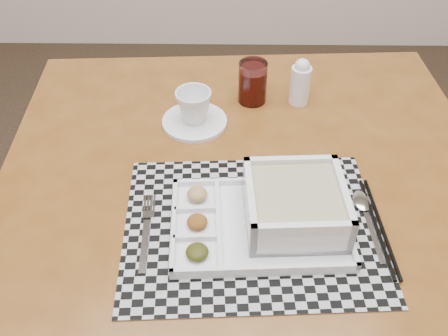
{
  "coord_description": "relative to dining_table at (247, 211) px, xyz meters",
  "views": [
    {
      "loc": [
        0.69,
        -0.22,
        1.47
      ],
      "look_at": [
        0.68,
        0.44,
        0.87
      ],
      "focal_mm": 40.0,
      "sensor_mm": 36.0,
      "label": 1
    }
  ],
  "objects": [
    {
      "name": "saucer",
      "position": [
        -0.12,
        0.2,
        0.08
      ],
      "size": [
        0.15,
        0.15,
        0.01
      ],
      "primitive_type": "cylinder",
      "color": "white",
      "rests_on": "dining_table"
    },
    {
      "name": "serving_tray",
      "position": [
        0.06,
        -0.11,
        0.11
      ],
      "size": [
        0.33,
        0.24,
        0.09
      ],
      "color": "white",
      "rests_on": "placemat"
    },
    {
      "name": "chopsticks",
      "position": [
        0.24,
        -0.12,
        0.09
      ],
      "size": [
        0.03,
        0.24,
        0.01
      ],
      "color": "black",
      "rests_on": "placemat"
    },
    {
      "name": "dining_table",
      "position": [
        0.0,
        0.0,
        0.0
      ],
      "size": [
        1.08,
        1.08,
        0.77
      ],
      "color": "#5B3210",
      "rests_on": "ground"
    },
    {
      "name": "juice_glass",
      "position": [
        0.01,
        0.3,
        0.13
      ],
      "size": [
        0.07,
        0.07,
        0.1
      ],
      "color": "white",
      "rests_on": "dining_table"
    },
    {
      "name": "fork",
      "position": [
        -0.19,
        -0.13,
        0.08
      ],
      "size": [
        0.03,
        0.19,
        0.0
      ],
      "color": "silver",
      "rests_on": "placemat"
    },
    {
      "name": "placemat",
      "position": [
        0.0,
        -0.11,
        0.08
      ],
      "size": [
        0.49,
        0.39,
        0.0
      ],
      "primitive_type": "cube",
      "rotation": [
        0.0,
        0.0,
        0.05
      ],
      "color": "#A5A4AC",
      "rests_on": "dining_table"
    },
    {
      "name": "cup",
      "position": [
        -0.12,
        0.2,
        0.13
      ],
      "size": [
        0.1,
        0.1,
        0.08
      ],
      "primitive_type": "imported",
      "rotation": [
        0.0,
        0.0,
        -0.17
      ],
      "color": "white",
      "rests_on": "saucer"
    },
    {
      "name": "spoon",
      "position": [
        0.22,
        -0.06,
        0.08
      ],
      "size": [
        0.04,
        0.18,
        0.01
      ],
      "color": "silver",
      "rests_on": "placemat"
    },
    {
      "name": "creamer_bottle",
      "position": [
        0.13,
        0.29,
        0.14
      ],
      "size": [
        0.05,
        0.05,
        0.12
      ],
      "color": "white",
      "rests_on": "dining_table"
    }
  ]
}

